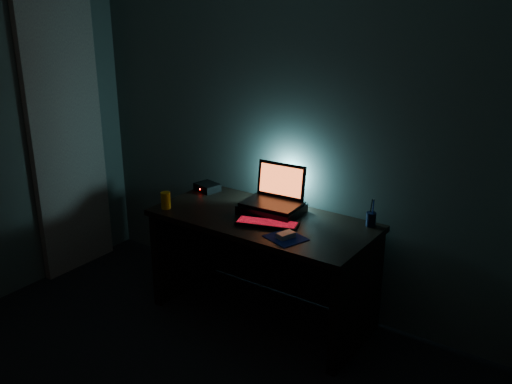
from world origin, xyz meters
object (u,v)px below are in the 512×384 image
at_px(juice_glass, 166,200).
at_px(router, 207,187).
at_px(keyboard, 267,224).
at_px(pen_cup, 371,219).
at_px(laptop, 276,194).
at_px(mouse, 286,235).

bearing_deg(juice_glass, router, 89.66).
height_order(keyboard, pen_cup, pen_cup).
height_order(laptop, keyboard, laptop).
xyz_separation_m(laptop, router, (-0.64, 0.05, -0.09)).
height_order(pen_cup, juice_glass, juice_glass).
distance_m(juice_glass, router, 0.45).
bearing_deg(pen_cup, mouse, -126.18).
bearing_deg(mouse, laptop, 149.93).
distance_m(mouse, router, 1.03).
relative_size(mouse, pen_cup, 1.19).
distance_m(keyboard, router, 0.80).
bearing_deg(pen_cup, keyboard, -145.97).
relative_size(mouse, router, 0.55).
relative_size(laptop, keyboard, 0.95).
xyz_separation_m(keyboard, pen_cup, (0.55, 0.37, 0.03)).
bearing_deg(keyboard, mouse, -44.17).
bearing_deg(keyboard, laptop, 93.52).
bearing_deg(keyboard, router, 140.17).
distance_m(mouse, juice_glass, 0.95).
bearing_deg(router, laptop, 7.79).
height_order(keyboard, router, router).
bearing_deg(keyboard, pen_cup, 16.20).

